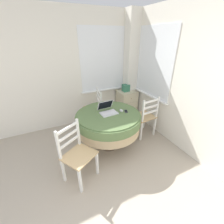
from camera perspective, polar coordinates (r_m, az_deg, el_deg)
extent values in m
cube|color=white|center=(3.52, -24.34, 12.79)|extent=(4.29, 0.06, 2.55)
cube|color=white|center=(3.72, -3.49, 19.11)|extent=(1.10, 0.01, 1.42)
cube|color=white|center=(3.87, -3.02, 8.40)|extent=(1.18, 0.07, 0.02)
cube|color=white|center=(3.45, 15.61, 17.57)|extent=(0.01, 1.10, 1.42)
cube|color=white|center=(3.62, 13.84, 6.26)|extent=(0.07, 1.18, 0.02)
cube|color=white|center=(3.96, 7.04, 16.29)|extent=(0.28, 0.28, 2.55)
cylinder|color=#4C3D2D|center=(3.14, -1.31, -12.35)|extent=(0.36, 0.36, 0.03)
cylinder|color=#4C3D2D|center=(2.92, -1.38, -6.90)|extent=(0.11, 0.11, 0.69)
cylinder|color=tan|center=(2.82, -1.43, -3.82)|extent=(1.18, 1.18, 0.32)
cylinder|color=#567042|center=(2.78, -1.45, -2.33)|extent=(1.20, 1.20, 0.15)
cylinder|color=#567042|center=(2.74, -1.47, -0.75)|extent=(1.15, 1.15, 0.02)
cube|color=silver|center=(2.73, -1.19, -0.44)|extent=(0.31, 0.22, 0.02)
cube|color=silver|center=(2.74, -1.33, -0.12)|extent=(0.27, 0.14, 0.00)
cube|color=silver|center=(2.80, -2.60, 2.67)|extent=(0.31, 0.11, 0.19)
cube|color=black|center=(2.80, -2.56, 2.67)|extent=(0.28, 0.09, 0.17)
ellipsoid|color=silver|center=(2.80, 3.57, 0.56)|extent=(0.06, 0.09, 0.05)
cube|color=#2D2D33|center=(2.82, 5.34, 0.27)|extent=(0.09, 0.13, 0.01)
cube|color=black|center=(2.81, 5.34, 0.38)|extent=(0.07, 0.09, 0.00)
cube|color=tan|center=(3.59, -7.38, 1.11)|extent=(0.45, 0.48, 0.02)
cube|color=white|center=(3.84, -10.22, -1.12)|extent=(0.04, 0.04, 0.44)
cube|color=white|center=(3.51, -9.29, -3.95)|extent=(0.04, 0.04, 0.44)
cube|color=white|center=(3.88, -5.25, -0.40)|extent=(0.04, 0.04, 0.44)
cube|color=white|center=(3.56, -3.87, -3.13)|extent=(0.04, 0.04, 0.44)
cube|color=white|center=(3.69, -5.56, 6.08)|extent=(0.04, 0.04, 0.46)
cube|color=white|center=(3.35, -4.12, 3.84)|extent=(0.04, 0.04, 0.46)
cube|color=white|center=(3.45, -4.99, 7.71)|extent=(0.08, 0.38, 0.04)
cube|color=white|center=(3.50, -4.91, 5.85)|extent=(0.08, 0.38, 0.04)
cube|color=white|center=(3.54, -4.83, 4.04)|extent=(0.08, 0.38, 0.04)
cube|color=tan|center=(3.32, 11.96, -1.59)|extent=(0.46, 0.43, 0.02)
cube|color=white|center=(3.65, 12.12, -2.89)|extent=(0.04, 0.04, 0.44)
cube|color=white|center=(3.43, 7.33, -4.55)|extent=(0.04, 0.04, 0.44)
cube|color=white|center=(3.45, 15.85, -5.31)|extent=(0.04, 0.04, 0.44)
cube|color=white|center=(3.22, 10.99, -7.28)|extent=(0.04, 0.04, 0.44)
cube|color=white|center=(3.23, 16.90, 1.75)|extent=(0.03, 0.03, 0.46)
cube|color=white|center=(2.98, 11.79, 0.20)|extent=(0.03, 0.03, 0.46)
cube|color=white|center=(3.03, 14.82, 3.99)|extent=(0.38, 0.05, 0.04)
cube|color=white|center=(3.08, 14.56, 1.93)|extent=(0.38, 0.05, 0.04)
cube|color=white|center=(3.13, 14.31, -0.05)|extent=(0.38, 0.05, 0.04)
cube|color=tan|center=(2.33, -12.38, -15.89)|extent=(0.58, 0.56, 0.02)
cube|color=white|center=(2.32, -12.01, -24.35)|extent=(0.05, 0.05, 0.44)
cube|color=white|center=(2.50, -5.67, -18.91)|extent=(0.05, 0.05, 0.44)
cube|color=white|center=(2.50, -18.04, -20.38)|extent=(0.05, 0.05, 0.44)
cube|color=white|center=(2.67, -11.68, -15.76)|extent=(0.05, 0.05, 0.44)
cube|color=white|center=(2.19, -19.82, -11.97)|extent=(0.04, 0.04, 0.46)
cube|color=white|center=(2.38, -12.74, -7.42)|extent=(0.04, 0.04, 0.46)
cube|color=white|center=(2.18, -16.70, -5.92)|extent=(0.34, 0.22, 0.04)
cube|color=white|center=(2.25, -16.29, -8.49)|extent=(0.34, 0.22, 0.04)
cube|color=white|center=(2.32, -15.90, -10.90)|extent=(0.34, 0.22, 0.04)
cube|color=beige|center=(4.08, 5.55, 3.11)|extent=(0.46, 0.41, 0.71)
cube|color=beige|center=(3.95, 5.79, 7.91)|extent=(0.48, 0.43, 0.02)
cube|color=beige|center=(3.83, 7.30, 5.17)|extent=(0.40, 0.01, 0.20)
sphere|color=olive|center=(3.82, 7.36, 5.13)|extent=(0.02, 0.02, 0.02)
cube|color=beige|center=(3.92, 7.10, 1.98)|extent=(0.40, 0.01, 0.20)
sphere|color=olive|center=(3.92, 7.16, 1.94)|extent=(0.02, 0.02, 0.02)
cube|color=beige|center=(4.03, 6.91, -1.04)|extent=(0.40, 0.01, 0.20)
sphere|color=olive|center=(4.02, 6.97, -1.09)|extent=(0.02, 0.02, 0.02)
cube|color=#387A5B|center=(3.89, 5.30, 9.12)|extent=(0.16, 0.15, 0.17)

